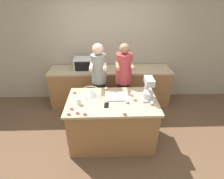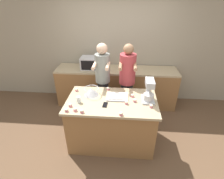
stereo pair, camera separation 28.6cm
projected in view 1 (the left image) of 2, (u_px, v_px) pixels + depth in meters
ground_plane at (112, 139)px, 3.34m from camera, size 16.00×16.00×0.00m
back_wall at (110, 46)px, 4.13m from camera, size 10.00×0.06×2.70m
island_counter at (112, 121)px, 3.12m from camera, size 1.51×0.89×0.88m
back_counter at (110, 86)px, 4.25m from camera, size 2.80×0.60×0.91m
person_left at (99, 82)px, 3.49m from camera, size 0.31×0.48×1.66m
person_right at (123, 82)px, 3.51m from camera, size 0.33×0.50×1.66m
stand_mixer at (148, 90)px, 2.89m from camera, size 0.20×0.30×0.38m
mixing_bowl at (90, 92)px, 2.99m from camera, size 0.26×0.26×0.13m
baking_tray at (117, 96)px, 2.99m from camera, size 0.35×0.28×0.04m
microwave_oven at (86, 64)px, 3.95m from camera, size 0.51×0.34×0.27m
cell_phone at (106, 105)px, 2.77m from camera, size 0.08×0.15×0.01m
drinking_glass at (79, 102)px, 2.77m from camera, size 0.07×0.07×0.10m
cupcake_0 at (135, 99)px, 2.89m from camera, size 0.06×0.06×0.05m
cupcake_1 at (152, 103)px, 2.78m from camera, size 0.06×0.06×0.05m
cupcake_2 at (77, 112)px, 2.58m from camera, size 0.06×0.06×0.05m
cupcake_3 at (74, 92)px, 3.10m from camera, size 0.06×0.06×0.05m
cupcake_4 at (124, 113)px, 2.55m from camera, size 0.06×0.06×0.05m
cupcake_5 at (68, 113)px, 2.55m from camera, size 0.06×0.06×0.05m
cupcake_6 at (127, 102)px, 2.82m from camera, size 0.06×0.06×0.05m
cupcake_7 at (71, 108)px, 2.67m from camera, size 0.06×0.06×0.05m
cupcake_8 at (106, 89)px, 3.20m from camera, size 0.06×0.06×0.05m
cupcake_9 at (85, 113)px, 2.55m from camera, size 0.06×0.06×0.05m
cupcake_10 at (132, 94)px, 3.03m from camera, size 0.06×0.06×0.05m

